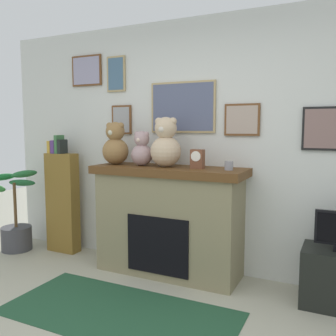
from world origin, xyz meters
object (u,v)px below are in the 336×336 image
Objects in this scene: fireplace at (169,220)px; teddy_bear_tan at (166,145)px; candle_jar at (229,166)px; potted_plant at (16,224)px; bookshelf at (62,200)px; teddy_bear_grey at (115,145)px; mantel_clock at (197,159)px; teddy_bear_cream at (142,150)px.

teddy_bear_tan is at bearing -142.53° from fireplace.
teddy_bear_tan is (-0.65, -0.00, 0.18)m from candle_jar.
candle_jar is at bearing 3.35° from potted_plant.
teddy_bear_grey is at bearing -5.07° from bookshelf.
teddy_bear_tan reaches higher than teddy_bear_grey.
mantel_clock is 0.62m from teddy_bear_cream.
teddy_bear_grey reaches higher than bookshelf.
bookshelf is at bearing 22.32° from potted_plant.
bookshelf is 1.42× the size of potted_plant.
teddy_bear_tan is (-0.02, -0.02, 0.77)m from fireplace.
teddy_bear_grey is (-0.62, -0.02, 0.75)m from fireplace.
teddy_bear_cream is (1.14, -0.07, 0.63)m from bookshelf.
teddy_bear_tan is at bearing -179.94° from candle_jar.
mantel_clock is (-0.31, -0.00, 0.05)m from candle_jar.
mantel_clock is at bearing -0.08° from teddy_bear_cream.
fireplace is 18.65× the size of candle_jar.
teddy_bear_tan is at bearing -2.94° from bookshelf.
candle_jar is at bearing 0.03° from teddy_bear_grey.
potted_plant is (-0.55, -0.23, -0.31)m from bookshelf.
bookshelf is 0.67m from potted_plant.
mantel_clock is at bearing -0.05° from teddy_bear_grey.
fireplace is at bearing 176.53° from mantel_clock.
teddy_bear_cream is (1.69, 0.15, 0.94)m from potted_plant.
fireplace is 0.77m from teddy_bear_tan.
fireplace is 2.01m from potted_plant.
teddy_bear_grey is at bearing 179.95° from mantel_clock.
candle_jar is at bearing 0.03° from teddy_bear_cream.
bookshelf is 1.31m from teddy_bear_cream.
candle_jar reaches higher than potted_plant.
potted_plant is at bearing -176.65° from candle_jar.
bookshelf is at bearing 174.93° from teddy_bear_grey.
teddy_bear_tan reaches higher than mantel_clock.
teddy_bear_grey reaches higher than mantel_clock.
bookshelf is at bearing 176.37° from teddy_bear_cream.
potted_plant is 1.94m from teddy_bear_cream.
candle_jar is at bearing -2.00° from bookshelf.
teddy_bear_tan is (1.42, -0.07, 0.69)m from bookshelf.
mantel_clock is 0.94m from teddy_bear_grey.
mantel_clock is at bearing 3.77° from potted_plant.
bookshelf reaches higher than fireplace.
bookshelf is 3.94× the size of teddy_bear_cream.
teddy_bear_tan is at bearing 179.88° from mantel_clock.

